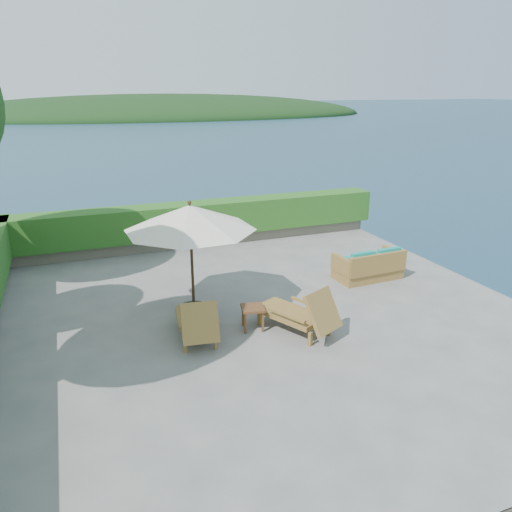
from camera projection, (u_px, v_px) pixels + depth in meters
name	position (u px, v px, depth m)	size (l,w,h in m)	color
ground	(256.00, 316.00, 10.92)	(12.00, 12.00, 0.00)	gray
foundation	(256.00, 377.00, 11.41)	(12.00, 12.00, 3.00)	#5A5147
ocean	(256.00, 430.00, 11.88)	(600.00, 600.00, 0.00)	#18354C
offshore_island	(163.00, 116.00, 144.17)	(126.00, 57.60, 12.60)	black
planter_wall_far	(193.00, 239.00, 15.81)	(12.00, 0.60, 0.36)	#6B6555
hedge_far	(192.00, 219.00, 15.60)	(12.40, 0.90, 1.00)	#1D4E16
patio_umbrella	(190.00, 219.00, 10.47)	(3.75, 3.75, 2.52)	black
lounge_left	(197.00, 321.00, 9.79)	(0.92, 1.76, 0.97)	olive
lounge_right	(300.00, 313.00, 10.05)	(1.44, 1.93, 1.03)	olive
side_table	(253.00, 311.00, 10.22)	(0.54, 0.54, 0.49)	brown
wicker_loveseat	(369.00, 267.00, 12.95)	(1.79, 0.98, 0.85)	olive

